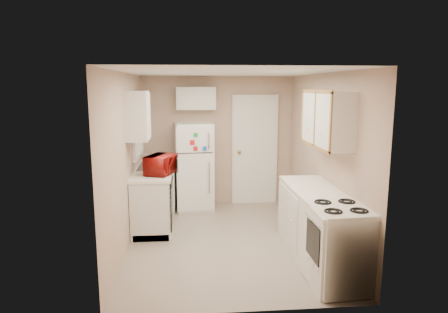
{
  "coord_description": "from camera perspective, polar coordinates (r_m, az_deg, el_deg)",
  "views": [
    {
      "loc": [
        -0.51,
        -5.51,
        2.22
      ],
      "look_at": [
        0.0,
        0.5,
        1.15
      ],
      "focal_mm": 32.0,
      "sensor_mm": 36.0,
      "label": 1
    }
  ],
  "objects": [
    {
      "name": "stove",
      "position": [
        4.73,
        15.99,
        -12.25
      ],
      "size": [
        0.66,
        0.79,
        0.91
      ],
      "primitive_type": "cube",
      "rotation": [
        0.0,
        0.0,
        0.07
      ],
      "color": "white",
      "rests_on": "floor"
    },
    {
      "name": "wall_front",
      "position": [
        3.79,
        3.1,
        -5.56
      ],
      "size": [
        2.8,
        2.8,
        0.0
      ],
      "primitive_type": "plane",
      "color": "tan",
      "rests_on": "floor"
    },
    {
      "name": "dishwasher",
      "position": [
        6.07,
        -7.53,
        -6.59
      ],
      "size": [
        0.03,
        0.58,
        0.72
      ],
      "primitive_type": "cube",
      "color": "black",
      "rests_on": "floor"
    },
    {
      "name": "left_counter",
      "position": [
        6.68,
        -9.79,
        -5.47
      ],
      "size": [
        0.6,
        1.8,
        0.9
      ],
      "primitive_type": "cube",
      "color": "silver",
      "rests_on": "floor"
    },
    {
      "name": "wall_left",
      "position": [
        5.67,
        -13.79,
        -0.59
      ],
      "size": [
        3.8,
        3.8,
        0.0
      ],
      "primitive_type": "plane",
      "color": "tan",
      "rests_on": "floor"
    },
    {
      "name": "floor",
      "position": [
        5.96,
        0.42,
        -11.8
      ],
      "size": [
        3.8,
        3.8,
        0.0
      ],
      "primitive_type": "plane",
      "color": "tan",
      "rests_on": "ground"
    },
    {
      "name": "soap_bottle",
      "position": [
        6.97,
        -10.05,
        -0.18
      ],
      "size": [
        0.11,
        0.12,
        0.2
      ],
      "primitive_type": "imported",
      "rotation": [
        0.0,
        0.0,
        0.35
      ],
      "color": "white",
      "rests_on": "left_counter"
    },
    {
      "name": "upper_cabinet_right",
      "position": [
        5.33,
        14.52,
        5.23
      ],
      "size": [
        0.3,
        1.2,
        0.7
      ],
      "primitive_type": "cube",
      "color": "silver",
      "rests_on": "wall_right"
    },
    {
      "name": "refrigerator",
      "position": [
        7.25,
        -4.3,
        -1.39
      ],
      "size": [
        0.71,
        0.7,
        1.57
      ],
      "primitive_type": "cube",
      "rotation": [
        0.0,
        0.0,
        0.11
      ],
      "color": "white",
      "rests_on": "floor"
    },
    {
      "name": "window_blinds",
      "position": [
        6.64,
        -12.22,
        4.48
      ],
      "size": [
        0.1,
        0.98,
        1.08
      ],
      "primitive_type": "cube",
      "color": "silver",
      "rests_on": "wall_left"
    },
    {
      "name": "cabinet_over_fridge",
      "position": [
        7.26,
        -4.02,
        8.29
      ],
      "size": [
        0.7,
        0.3,
        0.4
      ],
      "primitive_type": "cube",
      "color": "silver",
      "rests_on": "wall_back"
    },
    {
      "name": "interior_door",
      "position": [
        7.56,
        4.41,
        0.89
      ],
      "size": [
        0.86,
        0.06,
        2.08
      ],
      "primitive_type": "cube",
      "color": "white",
      "rests_on": "floor"
    },
    {
      "name": "sink",
      "position": [
        6.73,
        -9.79,
        -1.76
      ],
      "size": [
        0.54,
        0.74,
        0.16
      ],
      "primitive_type": "cube",
      "color": "gray",
      "rests_on": "left_counter"
    },
    {
      "name": "microwave",
      "position": [
        6.11,
        -9.01,
        -1.11
      ],
      "size": [
        0.59,
        0.45,
        0.35
      ],
      "primitive_type": "imported",
      "rotation": [
        0.0,
        0.0,
        1.22
      ],
      "color": "#A0130E",
      "rests_on": "left_counter"
    },
    {
      "name": "ceiling",
      "position": [
        5.54,
        0.45,
        11.93
      ],
      "size": [
        3.8,
        3.8,
        0.0
      ],
      "primitive_type": "plane",
      "color": "white",
      "rests_on": "floor"
    },
    {
      "name": "right_counter",
      "position": [
        5.28,
        13.4,
        -9.79
      ],
      "size": [
        0.6,
        2.0,
        0.9
      ],
      "primitive_type": "cube",
      "color": "silver",
      "rests_on": "floor"
    },
    {
      "name": "wall_back",
      "position": [
        7.5,
        -0.91,
        2.23
      ],
      "size": [
        2.8,
        2.8,
        0.0
      ],
      "primitive_type": "plane",
      "color": "tan",
      "rests_on": "floor"
    },
    {
      "name": "upper_cabinet_left",
      "position": [
        5.79,
        -12.24,
        5.68
      ],
      "size": [
        0.3,
        0.45,
        0.7
      ],
      "primitive_type": "cube",
      "color": "silver",
      "rests_on": "wall_left"
    },
    {
      "name": "wall_right",
      "position": [
        5.92,
        14.05,
        -0.16
      ],
      "size": [
        3.8,
        3.8,
        0.0
      ],
      "primitive_type": "plane",
      "color": "tan",
      "rests_on": "floor"
    }
  ]
}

